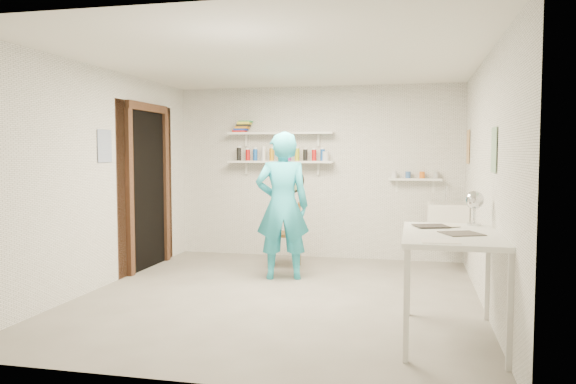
% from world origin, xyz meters
% --- Properties ---
extents(floor, '(4.00, 4.50, 0.02)m').
position_xyz_m(floor, '(0.00, 0.00, -0.01)').
color(floor, slate).
rests_on(floor, ground).
extents(ceiling, '(4.00, 4.50, 0.02)m').
position_xyz_m(ceiling, '(0.00, 0.00, 2.41)').
color(ceiling, silver).
rests_on(ceiling, wall_back).
extents(wall_back, '(4.00, 0.02, 2.40)m').
position_xyz_m(wall_back, '(0.00, 2.26, 1.20)').
color(wall_back, silver).
rests_on(wall_back, ground).
extents(wall_front, '(4.00, 0.02, 2.40)m').
position_xyz_m(wall_front, '(0.00, -2.26, 1.20)').
color(wall_front, silver).
rests_on(wall_front, ground).
extents(wall_left, '(0.02, 4.50, 2.40)m').
position_xyz_m(wall_left, '(-2.01, 0.00, 1.20)').
color(wall_left, silver).
rests_on(wall_left, ground).
extents(wall_right, '(0.02, 4.50, 2.40)m').
position_xyz_m(wall_right, '(2.01, 0.00, 1.20)').
color(wall_right, silver).
rests_on(wall_right, ground).
extents(doorway_recess, '(0.02, 0.90, 2.00)m').
position_xyz_m(doorway_recess, '(-1.99, 1.05, 1.00)').
color(doorway_recess, black).
rests_on(doorway_recess, wall_left).
extents(corridor_box, '(1.40, 1.50, 2.10)m').
position_xyz_m(corridor_box, '(-2.70, 1.05, 1.05)').
color(corridor_box, brown).
rests_on(corridor_box, ground).
extents(door_lintel, '(0.06, 1.05, 0.10)m').
position_xyz_m(door_lintel, '(-1.97, 1.05, 2.05)').
color(door_lintel, brown).
rests_on(door_lintel, wall_left).
extents(door_jamb_near, '(0.06, 0.10, 2.00)m').
position_xyz_m(door_jamb_near, '(-1.97, 0.55, 1.00)').
color(door_jamb_near, brown).
rests_on(door_jamb_near, ground).
extents(door_jamb_far, '(0.06, 0.10, 2.00)m').
position_xyz_m(door_jamb_far, '(-1.97, 1.55, 1.00)').
color(door_jamb_far, brown).
rests_on(door_jamb_far, ground).
extents(shelf_lower, '(1.50, 0.22, 0.03)m').
position_xyz_m(shelf_lower, '(-0.50, 2.13, 1.35)').
color(shelf_lower, white).
rests_on(shelf_lower, wall_back).
extents(shelf_upper, '(1.50, 0.22, 0.03)m').
position_xyz_m(shelf_upper, '(-0.50, 2.13, 1.75)').
color(shelf_upper, white).
rests_on(shelf_upper, wall_back).
extents(ledge_shelf, '(0.70, 0.14, 0.03)m').
position_xyz_m(ledge_shelf, '(1.35, 2.17, 1.12)').
color(ledge_shelf, white).
rests_on(ledge_shelf, wall_back).
extents(poster_left, '(0.01, 0.28, 0.36)m').
position_xyz_m(poster_left, '(-1.99, 0.05, 1.55)').
color(poster_left, '#334C7F').
rests_on(poster_left, wall_left).
extents(poster_right_a, '(0.01, 0.34, 0.42)m').
position_xyz_m(poster_right_a, '(1.99, 1.80, 1.55)').
color(poster_right_a, '#995933').
rests_on(poster_right_a, wall_right).
extents(poster_right_b, '(0.01, 0.30, 0.38)m').
position_xyz_m(poster_right_b, '(1.99, -0.55, 1.50)').
color(poster_right_b, '#3F724C').
rests_on(poster_right_b, wall_right).
extents(belfast_sink, '(0.48, 0.60, 0.30)m').
position_xyz_m(belfast_sink, '(1.75, 1.70, 0.70)').
color(belfast_sink, white).
rests_on(belfast_sink, wall_right).
extents(man, '(0.71, 0.56, 1.72)m').
position_xyz_m(man, '(-0.16, 0.80, 0.86)').
color(man, '#28AECA').
rests_on(man, ground).
extents(wall_clock, '(0.31, 0.12, 0.31)m').
position_xyz_m(wall_clock, '(-0.10, 1.02, 1.14)').
color(wall_clock, beige).
rests_on(wall_clock, man).
extents(wooden_chair, '(0.43, 0.42, 0.86)m').
position_xyz_m(wooden_chair, '(-0.28, 1.45, 0.43)').
color(wooden_chair, brown).
rests_on(wooden_chair, ground).
extents(work_table, '(0.76, 1.27, 0.85)m').
position_xyz_m(work_table, '(1.64, -0.99, 0.42)').
color(work_table, silver).
rests_on(work_table, ground).
extents(desk_lamp, '(0.16, 0.16, 0.16)m').
position_xyz_m(desk_lamp, '(1.85, -0.48, 1.07)').
color(desk_lamp, silver).
rests_on(desk_lamp, work_table).
extents(spray_cans, '(1.34, 0.06, 0.17)m').
position_xyz_m(spray_cans, '(-0.50, 2.13, 1.45)').
color(spray_cans, black).
rests_on(spray_cans, shelf_lower).
extents(book_stack, '(0.28, 0.14, 0.17)m').
position_xyz_m(book_stack, '(-1.05, 2.13, 1.85)').
color(book_stack, red).
rests_on(book_stack, shelf_upper).
extents(ledge_pots, '(0.48, 0.07, 0.09)m').
position_xyz_m(ledge_pots, '(1.35, 2.17, 1.18)').
color(ledge_pots, silver).
rests_on(ledge_pots, ledge_shelf).
extents(papers, '(0.30, 0.22, 0.02)m').
position_xyz_m(papers, '(1.64, -0.99, 0.86)').
color(papers, silver).
rests_on(papers, work_table).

